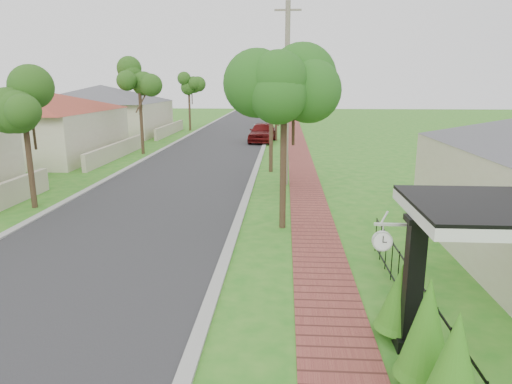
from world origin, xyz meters
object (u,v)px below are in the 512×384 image
(parked_car_white, at_px, (263,133))
(station_clock, at_px, (383,239))
(utility_pole, at_px, (287,95))
(parked_car_red, at_px, (262,132))
(near_tree, at_px, (284,82))
(porch_post, at_px, (412,292))

(parked_car_white, distance_m, station_clock, 30.31)
(utility_pole, xyz_separation_m, station_clock, (1.76, -13.39, -2.25))
(parked_car_white, relative_size, station_clock, 6.43)
(parked_car_white, bearing_deg, parked_car_red, -94.22)
(near_tree, height_order, station_clock, near_tree)
(porch_post, relative_size, parked_car_red, 0.53)
(porch_post, relative_size, station_clock, 3.92)
(porch_post, distance_m, station_clock, 1.04)
(parked_car_red, height_order, utility_pole, utility_pole)
(parked_car_white, distance_m, near_tree, 23.82)
(near_tree, height_order, utility_pole, utility_pole)
(parked_car_red, bearing_deg, utility_pole, -78.10)
(parked_car_red, xyz_separation_m, parked_car_white, (0.00, 0.58, -0.14))
(parked_car_red, height_order, station_clock, station_clock)
(utility_pole, height_order, station_clock, utility_pole)
(porch_post, xyz_separation_m, parked_car_red, (-4.15, 29.88, -0.30))
(porch_post, xyz_separation_m, parked_car_white, (-4.15, 30.46, -0.44))
(near_tree, xyz_separation_m, station_clock, (1.86, -6.67, -2.83))
(utility_pole, bearing_deg, station_clock, -82.50)
(porch_post, relative_size, near_tree, 0.42)
(parked_car_red, relative_size, parked_car_white, 1.16)
(parked_car_red, distance_m, near_tree, 23.23)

